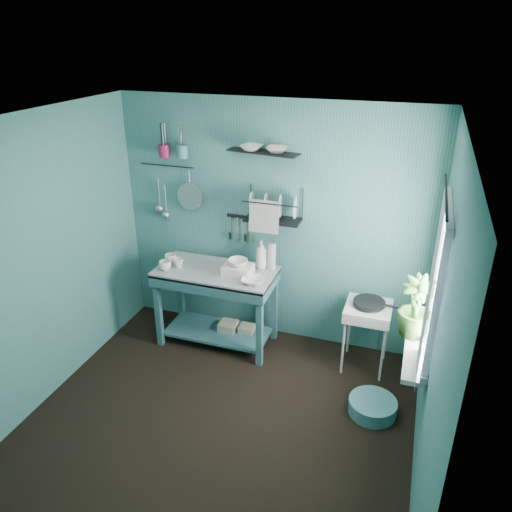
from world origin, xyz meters
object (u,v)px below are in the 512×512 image
(mug_right, at_px, (171,259))
(dish_rack, at_px, (273,205))
(mug_mid, at_px, (179,263))
(hotplate_stand, at_px, (365,336))
(wash_tub, at_px, (238,270))
(floor_basin, at_px, (372,407))
(utensil_cup_magenta, at_px, (164,151))
(storage_tin_small, at_px, (247,334))
(storage_tin_large, at_px, (228,331))
(mug_left, at_px, (165,266))
(soap_bottle, at_px, (261,254))
(work_counter, at_px, (217,306))
(frying_pan, at_px, (369,303))
(colander, at_px, (190,196))
(utensil_cup_teal, at_px, (182,152))
(potted_plant, at_px, (416,307))
(water_bottle, at_px, (271,256))

(mug_right, relative_size, dish_rack, 0.22)
(mug_mid, relative_size, hotplate_stand, 0.15)
(wash_tub, distance_m, floor_basin, 1.77)
(utensil_cup_magenta, bearing_deg, storage_tin_small, -13.29)
(mug_right, distance_m, storage_tin_large, 0.99)
(mug_left, bearing_deg, floor_basin, -11.05)
(wash_tub, height_order, soap_bottle, soap_bottle)
(mug_left, bearing_deg, work_counter, 18.43)
(storage_tin_large, bearing_deg, mug_left, -160.10)
(hotplate_stand, height_order, frying_pan, frying_pan)
(wash_tub, height_order, colander, colander)
(dish_rack, bearing_deg, colander, 175.26)
(mug_right, distance_m, floor_basin, 2.43)
(soap_bottle, relative_size, utensil_cup_teal, 2.30)
(mug_mid, distance_m, storage_tin_small, 1.06)
(storage_tin_small, bearing_deg, wash_tub, -116.57)
(wash_tub, xyz_separation_m, storage_tin_large, (-0.15, 0.07, -0.79))
(mug_left, height_order, hotplate_stand, mug_left)
(mug_left, distance_m, storage_tin_large, 1.00)
(wash_tub, height_order, utensil_cup_magenta, utensil_cup_magenta)
(mug_right, height_order, colander, colander)
(hotplate_stand, distance_m, potted_plant, 1.03)
(utensil_cup_teal, xyz_separation_m, storage_tin_large, (0.54, -0.25, -1.84))
(utensil_cup_teal, height_order, storage_tin_large, utensil_cup_teal)
(mug_mid, bearing_deg, dish_rack, 19.23)
(mug_left, relative_size, mug_mid, 1.23)
(utensil_cup_teal, relative_size, storage_tin_large, 0.59)
(frying_pan, height_order, floor_basin, frying_pan)
(mug_right, height_order, storage_tin_small, mug_right)
(wash_tub, bearing_deg, work_counter, 175.43)
(hotplate_stand, relative_size, colander, 2.45)
(mug_right, height_order, potted_plant, potted_plant)
(mug_right, bearing_deg, water_bottle, 12.17)
(soap_bottle, bearing_deg, floor_basin, -31.50)
(mug_left, bearing_deg, potted_plant, -8.76)
(hotplate_stand, distance_m, storage_tin_small, 1.26)
(wash_tub, distance_m, soap_bottle, 0.30)
(water_bottle, distance_m, utensil_cup_teal, 1.36)
(work_counter, xyz_separation_m, potted_plant, (1.94, -0.53, 0.66))
(potted_plant, bearing_deg, utensil_cup_magenta, 162.07)
(mug_mid, bearing_deg, water_bottle, 17.28)
(dish_rack, relative_size, utensil_cup_teal, 4.23)
(wash_tub, height_order, storage_tin_small, wash_tub)
(soap_bottle, distance_m, potted_plant, 1.69)
(potted_plant, distance_m, floor_basin, 1.05)
(work_counter, bearing_deg, wash_tub, -3.97)
(mug_mid, bearing_deg, utensil_cup_teal, 100.11)
(mug_left, bearing_deg, utensil_cup_magenta, 109.78)
(mug_mid, height_order, utensil_cup_teal, utensil_cup_teal)
(work_counter, relative_size, storage_tin_small, 6.01)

